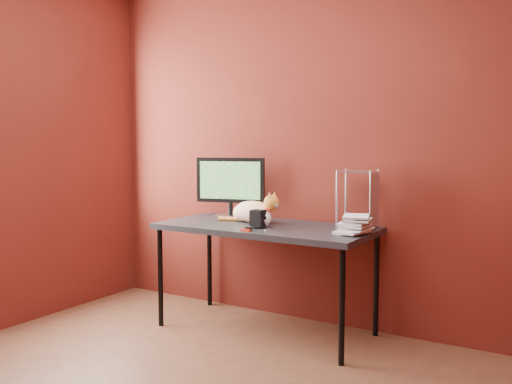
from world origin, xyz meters
The scene contains 11 objects.
room centered at (0.00, 0.00, 1.45)m, with size 3.52×3.52×2.61m.
desk centered at (-0.15, 1.37, 0.70)m, with size 1.50×0.70×0.75m.
monitor centered at (-0.56, 1.55, 1.00)m, with size 0.51×0.23×0.46m.
cat centered at (-0.28, 1.43, 0.83)m, with size 0.50×0.23×0.23m.
skull_mug centered at (-0.12, 1.29, 0.81)m, with size 0.11×0.12×0.11m.
speaker centered at (-0.13, 1.24, 0.81)m, with size 0.11×0.11×0.12m.
book_stack centered at (0.43, 1.36, 1.40)m, with size 0.22×0.26×1.30m.
wire_rack centered at (0.44, 1.58, 0.95)m, with size 0.24×0.20×0.39m.
pocket_knife centered at (-0.13, 1.08, 0.76)m, with size 0.08×0.02×0.02m, color #AB1A0D.
black_gadget centered at (-0.13, 1.11, 0.76)m, with size 0.05×0.03×0.02m, color black.
washer centered at (-0.03, 1.19, 0.75)m, with size 0.05×0.05×0.00m, color #ACABB0.
Camera 1 is at (1.82, -2.01, 1.35)m, focal length 40.00 mm.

